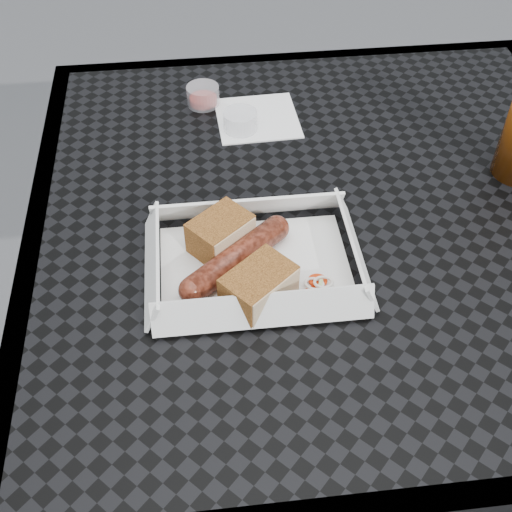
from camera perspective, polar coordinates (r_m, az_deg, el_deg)
The scene contains 10 objects.
ground at distance 1.44m, azimuth 4.47°, elevation -18.18°, with size 60.00×60.00×0.00m, color #555557.
patio_table at distance 0.89m, azimuth 6.89°, elevation 0.74°, with size 0.80×0.80×0.74m.
food_tray at distance 0.75m, azimuth -0.09°, elevation -0.92°, with size 0.22×0.15×0.00m, color white.
bratwurst at distance 0.74m, azimuth -1.76°, elevation -0.16°, with size 0.14×0.12×0.03m.
bread_near at distance 0.76m, azimuth -3.18°, elevation 2.00°, with size 0.07×0.05×0.04m, color #925624.
bread_far at distance 0.71m, azimuth 0.24°, elevation -2.63°, with size 0.08×0.05×0.04m, color #925624.
veg_garnish at distance 0.73m, azimuth 5.84°, elevation -2.59°, with size 0.03×0.03×0.00m.
napkin at distance 0.99m, azimuth 0.12°, elevation 12.17°, with size 0.12×0.12×0.00m, color white.
condiment_cup_sauce at distance 1.02m, azimuth -4.73°, elevation 14.03°, with size 0.05×0.05×0.03m, color maroon.
condiment_cup_empty at distance 0.96m, azimuth -1.40°, elevation 11.88°, with size 0.05×0.05×0.03m, color silver.
Camera 1 is at (-0.18, -0.60, 1.30)m, focal length 45.00 mm.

